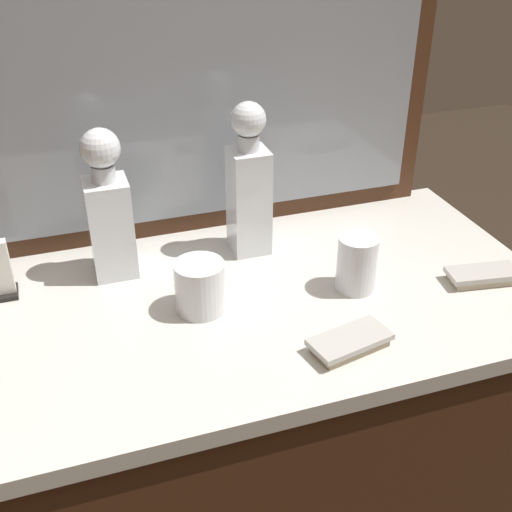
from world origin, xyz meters
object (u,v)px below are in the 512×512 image
crystal_tumbler_far_right (200,289)px  silver_brush_front (483,276)px  crystal_decanter_right (249,193)px  crystal_tumbler_far_left (357,265)px  silver_brush_right (350,342)px  crystal_decanter_far_left (109,218)px

crystal_tumbler_far_right → silver_brush_front: bearing=-9.0°
crystal_decanter_right → crystal_tumbler_far_left: crystal_decanter_right is taller
crystal_tumbler_far_right → silver_brush_right: bearing=-42.7°
crystal_decanter_right → crystal_decanter_far_left: bearing=-179.6°
crystal_decanter_far_left → crystal_decanter_right: size_ratio=0.94×
crystal_tumbler_far_right → silver_brush_front: crystal_tumbler_far_right is taller
silver_brush_front → crystal_tumbler_far_left: bearing=166.4°
crystal_decanter_right → crystal_tumbler_far_left: (0.14, -0.20, -0.08)m
crystal_tumbler_far_right → crystal_tumbler_far_left: (0.28, -0.03, 0.01)m
crystal_decanter_right → silver_brush_front: size_ratio=2.18×
crystal_tumbler_far_right → silver_brush_right: crystal_tumbler_far_right is taller
crystal_decanter_far_left → crystal_tumbler_far_left: size_ratio=2.71×
crystal_decanter_far_left → crystal_tumbler_far_right: (0.12, -0.17, -0.07)m
crystal_tumbler_far_right → crystal_tumbler_far_left: 0.29m
crystal_decanter_far_left → silver_brush_front: 0.70m
silver_brush_front → silver_brush_right: same height
silver_brush_front → crystal_tumbler_far_right: bearing=171.0°
crystal_decanter_right → crystal_tumbler_far_right: size_ratio=3.30×
crystal_tumbler_far_right → crystal_tumbler_far_left: crystal_tumbler_far_left is taller
crystal_tumbler_far_right → crystal_tumbler_far_left: size_ratio=0.88×
crystal_decanter_right → silver_brush_right: 0.38m
crystal_decanter_far_left → silver_brush_right: size_ratio=2.00×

